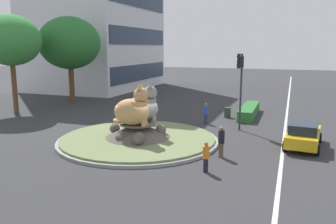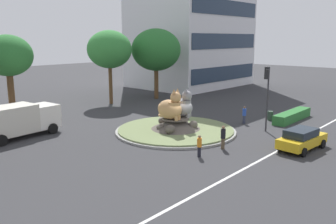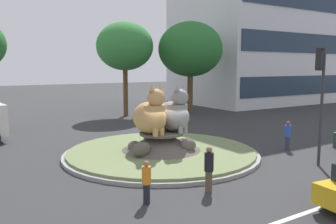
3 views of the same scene
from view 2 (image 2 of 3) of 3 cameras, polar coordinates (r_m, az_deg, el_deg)
The scene contains 17 objects.
ground_plane at distance 30.86m, azimuth 1.24°, elevation -3.22°, with size 160.00×160.00×0.00m, color #333335.
lane_centreline at distance 26.19m, azimuth 16.48°, elevation -6.48°, with size 112.00×0.20×0.01m, color silver.
roundabout_island at distance 30.75m, azimuth 1.23°, elevation -2.52°, with size 10.46×10.46×1.25m.
cat_statue_calico at distance 29.85m, azimuth 0.48°, elevation 0.65°, with size 1.76×2.82×2.66m.
cat_statue_grey at distance 30.85m, azimuth 2.23°, elevation 0.97°, with size 1.93×2.89×2.59m.
traffic_light_mast at distance 31.39m, azimuth 15.67°, elevation 4.23°, with size 0.71×0.59×5.63m.
office_tower at distance 61.38m, azimuth 3.79°, elevation 16.09°, with size 18.57×14.31×25.19m.
clipped_hedge_strip at distance 37.14m, azimuth 19.42°, elevation -0.60°, with size 6.48×1.20×0.90m, color #2D7033.
broadleaf_tree_behind_island at distance 47.28m, azimuth -1.94°, elevation 9.98°, with size 6.50×6.50×9.28m.
second_tree_near_tower at distance 36.77m, azimuth -24.43°, elevation 8.18°, with size 4.57×4.57×8.37m.
third_tree_left at distance 44.00m, azimuth -9.43°, elevation 9.92°, with size 5.40×5.40×8.99m.
pedestrian_blue_shirt at distance 34.41m, azimuth 12.21°, elevation -0.40°, with size 0.35×0.35×1.67m.
pedestrian_orange_shirt at distance 24.36m, azimuth 5.08°, elevation -5.39°, with size 0.32×0.32×1.54m.
pedestrian_black_shirt at distance 26.23m, azimuth 8.89°, elevation -3.95°, with size 0.35×0.35×1.77m.
sedan_on_far_lane at distance 27.61m, azimuth 20.78°, elevation -4.05°, with size 4.59×2.36×1.57m.
delivery_box_truck at distance 31.19m, azimuth -23.36°, elevation -1.18°, with size 7.01×3.09×2.72m.
litter_bin at distance 36.60m, azimuth 16.17°, elevation -0.56°, with size 0.56×0.56×0.90m.
Camera 2 is at (-22.70, -19.31, 8.01)m, focal length 37.76 mm.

